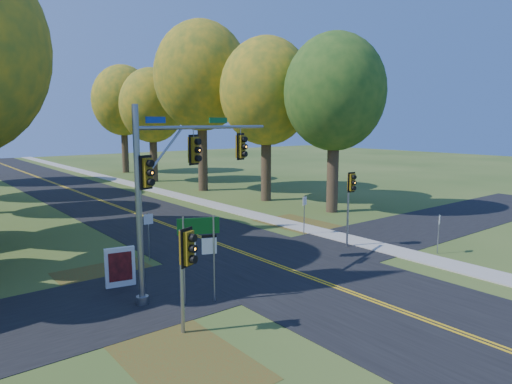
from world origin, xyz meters
TOP-DOWN VIEW (x-y plane):
  - ground at (0.00, 0.00)m, footprint 160.00×160.00m
  - road_main at (0.00, 0.00)m, footprint 8.00×160.00m
  - road_cross at (0.00, 2.00)m, footprint 60.00×6.00m
  - centerline_left at (-0.10, 0.00)m, footprint 0.10×160.00m
  - centerline_right at (0.10, 0.00)m, footprint 0.10×160.00m
  - sidewalk_east at (6.20, 0.00)m, footprint 1.60×160.00m
  - leaf_patch_w_near at (-6.50, 4.00)m, footprint 4.00×6.00m
  - leaf_patch_e at (6.80, 6.00)m, footprint 3.50×8.00m
  - leaf_patch_w_far at (-7.50, -3.00)m, footprint 3.00×5.00m
  - tree_e_a at (11.57, 8.77)m, footprint 7.20×7.20m
  - tree_e_b at (10.97, 15.58)m, footprint 7.60×7.60m
  - tree_e_c at (9.88, 23.69)m, footprint 8.80×8.80m
  - tree_e_d at (9.26, 32.87)m, footprint 7.00×7.00m
  - tree_e_e at (10.47, 43.58)m, footprint 7.80×7.80m
  - traffic_mast at (-4.87, 1.79)m, footprint 7.54×2.59m
  - east_signal_pole at (4.98, 1.61)m, footprint 0.46×0.53m
  - ped_signal_pole at (-6.64, -1.80)m, footprint 0.51×0.61m
  - route_sign_cluster at (-5.04, 0.13)m, footprint 1.39×0.65m
  - info_kiosk at (-6.64, 3.48)m, footprint 1.17×0.40m
  - reg_sign_e_north at (5.08, 5.04)m, footprint 0.43×0.17m
  - reg_sign_e_south at (7.50, -1.92)m, footprint 0.36×0.18m
  - reg_sign_w at (-4.20, 5.99)m, footprint 0.44×0.09m

SIDE VIEW (x-z plane):
  - ground at x=0.00m, z-range 0.00..0.00m
  - leaf_patch_w_near at x=-6.50m, z-range 0.00..0.01m
  - leaf_patch_e at x=6.80m, z-range 0.00..0.01m
  - leaf_patch_w_far at x=-7.50m, z-range 0.00..0.01m
  - road_cross at x=0.00m, z-range 0.00..0.02m
  - road_main at x=0.00m, z-range 0.00..0.02m
  - centerline_left at x=-0.10m, z-range 0.02..0.03m
  - centerline_right at x=0.10m, z-range 0.02..0.03m
  - sidewalk_east at x=6.20m, z-range 0.00..0.06m
  - info_kiosk at x=-6.64m, z-range 0.00..1.60m
  - reg_sign_e_south at x=7.50m, z-range 0.37..2.37m
  - reg_sign_e_north at x=5.08m, z-range 0.42..2.72m
  - reg_sign_w at x=-4.20m, z-range 0.43..2.74m
  - route_sign_cluster at x=-5.04m, z-range 0.66..3.88m
  - ped_signal_pole at x=-6.64m, z-range 0.82..4.19m
  - east_signal_pole at x=4.98m, z-range 1.02..4.99m
  - traffic_mast at x=-4.87m, z-range 1.01..8.10m
  - tree_e_d at x=9.26m, z-range 2.08..14.40m
  - tree_e_a at x=11.57m, z-range 2.16..14.90m
  - tree_e_b at x=10.97m, z-range 2.23..15.56m
  - tree_e_e at x=10.47m, z-range 2.32..16.06m
  - tree_e_c at x=9.88m, z-range 2.77..18.56m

